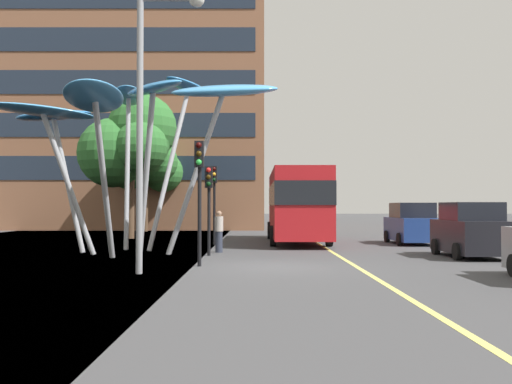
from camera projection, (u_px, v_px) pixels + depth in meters
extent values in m
cube|color=#424244|center=(272.00, 269.00, 17.56)|extent=(120.00, 240.00, 0.10)
cube|color=#E0D666|center=(355.00, 267.00, 17.57)|extent=(0.16, 144.00, 0.01)
cube|color=red|center=(295.00, 204.00, 29.36)|extent=(2.58, 10.53, 3.22)
cube|color=black|center=(295.00, 195.00, 29.37)|extent=(2.61, 10.64, 1.03)
cube|color=yellow|center=(289.00, 182.00, 34.60)|extent=(1.41, 0.10, 0.36)
cube|color=#B2B2B7|center=(295.00, 170.00, 29.41)|extent=(1.93, 3.69, 0.24)
cylinder|color=black|center=(314.00, 230.00, 32.59)|extent=(0.28, 0.96, 0.96)
cylinder|color=black|center=(269.00, 230.00, 32.59)|extent=(0.28, 0.96, 0.96)
cylinder|color=black|center=(328.00, 236.00, 26.43)|extent=(0.28, 0.96, 0.96)
cylinder|color=black|center=(272.00, 236.00, 26.43)|extent=(0.28, 0.96, 0.96)
cylinder|color=#9EA0A5|center=(195.00, 173.00, 21.92)|extent=(2.36, 0.59, 6.28)
ellipsoid|color=#4CA3E5|center=(223.00, 91.00, 21.82)|extent=(4.31, 2.14, 0.76)
cylinder|color=#9EA0A5|center=(169.00, 165.00, 24.85)|extent=(1.62, 2.56, 7.31)
ellipsoid|color=#388EDB|center=(188.00, 87.00, 26.08)|extent=(2.52, 3.14, 0.69)
cylinder|color=#9EA0A5|center=(126.00, 170.00, 25.11)|extent=(0.48, 1.70, 6.85)
ellipsoid|color=#4CA3E5|center=(127.00, 96.00, 25.93)|extent=(1.92, 3.83, 0.48)
cylinder|color=#9EA0A5|center=(66.00, 183.00, 23.10)|extent=(1.62, 0.66, 5.57)
ellipsoid|color=#2D7FD1|center=(51.00, 116.00, 23.37)|extent=(3.68, 2.17, 0.42)
cylinder|color=#9EA0A5|center=(67.00, 184.00, 21.75)|extent=(2.04, 0.83, 5.47)
ellipsoid|color=#4CA3E5|center=(40.00, 111.00, 21.53)|extent=(4.13, 2.77, 0.65)
cylinder|color=#9EA0A5|center=(103.00, 182.00, 19.59)|extent=(0.22, 2.52, 5.42)
ellipsoid|color=#4CA3E5|center=(93.00, 97.00, 18.49)|extent=(1.74, 3.67, 0.97)
cylinder|color=#9EA0A5|center=(145.00, 175.00, 20.37)|extent=(0.94, 1.35, 5.96)
ellipsoid|color=#388EDB|center=(152.00, 88.00, 19.90)|extent=(3.16, 4.04, 0.83)
cylinder|color=black|center=(198.00, 204.00, 17.79)|extent=(0.12, 0.12, 3.85)
cube|color=black|center=(198.00, 154.00, 17.68)|extent=(0.28, 0.24, 0.80)
sphere|color=#390706|center=(197.00, 145.00, 17.56)|extent=(0.18, 0.18, 0.18)
sphere|color=#3A2707|center=(197.00, 154.00, 17.55)|extent=(0.18, 0.18, 0.18)
sphere|color=green|center=(197.00, 162.00, 17.55)|extent=(0.18, 0.18, 0.18)
cylinder|color=black|center=(208.00, 211.00, 21.58)|extent=(0.12, 0.12, 3.33)
cube|color=black|center=(207.00, 177.00, 21.47)|extent=(0.28, 0.24, 0.80)
sphere|color=red|center=(207.00, 170.00, 21.34)|extent=(0.18, 0.18, 0.18)
sphere|color=#3A2707|center=(207.00, 177.00, 21.34)|extent=(0.18, 0.18, 0.18)
sphere|color=black|center=(207.00, 184.00, 21.33)|extent=(0.18, 0.18, 0.18)
cylinder|color=black|center=(213.00, 205.00, 27.81)|extent=(0.12, 0.12, 3.77)
cube|color=black|center=(213.00, 174.00, 27.70)|extent=(0.28, 0.24, 0.80)
sphere|color=#390706|center=(213.00, 169.00, 27.58)|extent=(0.18, 0.18, 0.18)
sphere|color=orange|center=(213.00, 174.00, 27.57)|extent=(0.18, 0.18, 0.18)
sphere|color=black|center=(213.00, 180.00, 27.57)|extent=(0.18, 0.18, 0.18)
cube|color=black|center=(470.00, 236.00, 20.88)|extent=(1.84, 3.83, 1.16)
cube|color=black|center=(469.00, 211.00, 20.90)|extent=(1.69, 2.11, 0.65)
cylinder|color=black|center=(482.00, 247.00, 22.06)|extent=(0.20, 0.60, 0.60)
cylinder|color=black|center=(434.00, 247.00, 22.06)|extent=(0.20, 0.60, 0.60)
cylinder|color=black|center=(510.00, 252.00, 19.69)|extent=(0.20, 0.60, 0.60)
cylinder|color=black|center=(456.00, 252.00, 19.68)|extent=(0.20, 0.60, 0.60)
cube|color=navy|center=(411.00, 229.00, 28.21)|extent=(1.88, 4.16, 1.10)
cube|color=black|center=(411.00, 210.00, 28.23)|extent=(1.73, 2.29, 0.73)
cylinder|color=black|center=(422.00, 236.00, 29.49)|extent=(0.20, 0.60, 0.60)
cylinder|color=black|center=(386.00, 236.00, 29.49)|extent=(0.20, 0.60, 0.60)
cylinder|color=black|center=(438.00, 239.00, 26.91)|extent=(0.20, 0.60, 0.60)
cylinder|color=black|center=(398.00, 239.00, 26.91)|extent=(0.20, 0.60, 0.60)
cylinder|color=gray|center=(138.00, 133.00, 15.85)|extent=(0.18, 0.18, 7.72)
cylinder|color=brown|center=(129.00, 208.00, 32.90)|extent=(0.43, 0.43, 3.48)
sphere|color=#2D6B2D|center=(139.00, 147.00, 31.92)|extent=(2.97, 2.97, 2.97)
sphere|color=#2D6B2D|center=(140.00, 126.00, 33.59)|extent=(3.17, 3.17, 3.17)
sphere|color=#2D6B2D|center=(111.00, 153.00, 32.73)|extent=(3.94, 3.94, 3.94)
sphere|color=#2D6B2D|center=(141.00, 142.00, 32.72)|extent=(3.09, 3.09, 3.09)
sphere|color=#2D6B2D|center=(141.00, 128.00, 33.15)|extent=(3.95, 3.95, 3.95)
cylinder|color=brown|center=(144.00, 212.00, 42.09)|extent=(0.38, 0.38, 2.88)
sphere|color=#2D6B2D|center=(128.00, 164.00, 41.58)|extent=(3.60, 3.60, 3.60)
sphere|color=#2D6B2D|center=(140.00, 158.00, 42.25)|extent=(2.78, 2.78, 2.78)
sphere|color=#2D6B2D|center=(148.00, 156.00, 41.20)|extent=(3.17, 3.17, 3.17)
sphere|color=#2D6B2D|center=(162.00, 172.00, 42.94)|extent=(2.99, 2.99, 2.99)
sphere|color=#2D6B2D|center=(155.00, 162.00, 41.76)|extent=(3.17, 3.17, 3.17)
cylinder|color=#2D3342|center=(218.00, 242.00, 23.02)|extent=(0.29, 0.29, 0.84)
cylinder|color=#B2A89E|center=(218.00, 224.00, 23.04)|extent=(0.34, 0.34, 0.60)
sphere|color=#937056|center=(218.00, 214.00, 23.05)|extent=(0.22, 0.22, 0.22)
cube|color=brown|center=(137.00, 79.00, 50.88)|extent=(21.98, 14.47, 26.03)
cube|color=#1E2838|center=(117.00, 168.00, 43.43)|extent=(20.66, 0.08, 1.82)
cube|color=#1E2838|center=(117.00, 125.00, 43.51)|extent=(20.66, 0.08, 1.82)
cube|color=#1E2838|center=(117.00, 82.00, 43.59)|extent=(20.66, 0.08, 1.82)
cube|color=#1E2838|center=(118.00, 39.00, 43.67)|extent=(20.66, 0.08, 1.82)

